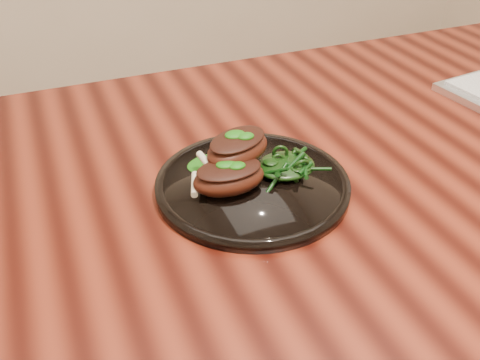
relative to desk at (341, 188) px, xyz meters
The scene contains 6 objects.
desk is the anchor object (origin of this frame).
plate 0.21m from the desk, 163.74° to the right, with size 0.27×0.27×0.02m.
lamb_chop_front 0.26m from the desk, 164.21° to the right, with size 0.11×0.07×0.04m.
lamb_chop_back 0.24m from the desk, behind, with size 0.12×0.10×0.05m.
herb_smear 0.24m from the desk, behind, with size 0.08×0.05×0.01m, color #0B4C08.
greens_heap 0.18m from the desk, 159.59° to the right, with size 0.08×0.08×0.03m.
Camera 1 is at (-0.43, -0.61, 1.18)m, focal length 40.00 mm.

